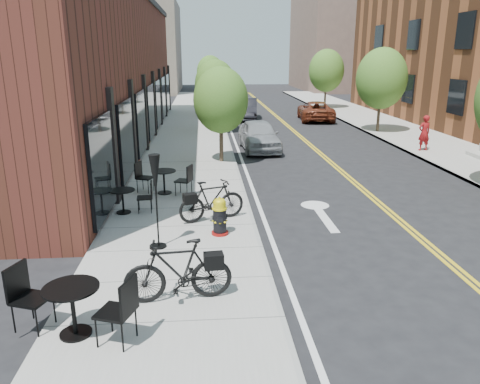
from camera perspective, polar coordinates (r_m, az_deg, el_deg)
name	(u,v)px	position (r m, az deg, el deg)	size (l,w,h in m)	color
ground	(263,251)	(10.94, 2.82, -7.24)	(120.00, 120.00, 0.00)	black
sidewalk_near	(188,158)	(20.41, -6.32, 4.16)	(4.00, 70.00, 0.12)	#9E9B93
sidewalk_far	(455,153)	(23.32, 24.71, 4.30)	(4.00, 70.00, 0.12)	#9E9B93
building_near	(95,73)	(24.50, -17.21, 13.73)	(5.00, 28.00, 7.00)	#472116
bg_building_left	(144,48)	(58.31, -11.57, 16.85)	(8.00, 14.00, 10.00)	#726656
bg_building_right	(341,40)	(62.40, 12.22, 17.70)	(10.00, 16.00, 12.00)	brown
tree_near_a	(221,100)	(19.03, -2.35, 11.11)	(2.20, 2.20, 3.81)	#382B1E
tree_near_b	(215,85)	(26.99, -3.03, 12.95)	(2.30, 2.30, 3.98)	#382B1E
tree_near_c	(212,80)	(34.98, -3.40, 13.47)	(2.10, 2.10, 3.67)	#382B1E
tree_near_d	(210,72)	(42.96, -3.64, 14.39)	(2.40, 2.40, 4.11)	#382B1E
tree_far_b	(382,79)	(27.79, 16.88, 13.10)	(2.80, 2.80, 4.62)	#382B1E
tree_far_c	(326,71)	(39.22, 10.49, 14.34)	(2.80, 2.80, 4.62)	#382B1E
fire_hydrant	(220,217)	(11.46, -2.49, -3.02)	(0.43, 0.43, 0.96)	maroon
bicycle_left	(178,271)	(8.50, -7.55, -9.48)	(0.55, 1.94, 1.16)	black
bicycle_right	(212,200)	(12.39, -3.46, -1.04)	(0.52, 1.83, 1.10)	black
bistro_set_a	(73,304)	(7.94, -19.74, -12.69)	(2.06, 1.16, 1.09)	black
bistro_set_b	(123,198)	(13.38, -14.12, -0.69)	(1.64, 0.75, 0.87)	black
bistro_set_c	(164,178)	(14.99, -9.26, 1.64)	(1.83, 1.05, 0.97)	black
patio_umbrella	(155,182)	(10.52, -10.27, 1.24)	(0.35, 0.35, 2.18)	black
parked_car_a	(259,135)	(22.13, 2.33, 6.92)	(1.66, 4.13, 1.41)	#929499
parked_car_b	(246,109)	(32.51, 0.70, 10.07)	(1.53, 4.39, 1.45)	black
parked_car_c	(234,105)	(35.10, -0.70, 10.59)	(2.09, 5.15, 1.49)	#BBBBC0
parked_car_far	(316,111)	(32.60, 9.19, 9.75)	(2.15, 4.67, 1.30)	maroon
pedestrian	(424,133)	(23.02, 21.54, 6.71)	(0.59, 0.38, 1.61)	maroon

